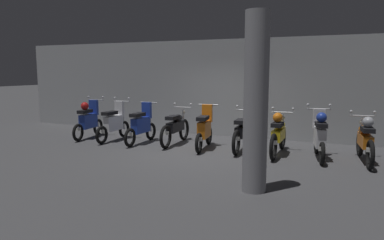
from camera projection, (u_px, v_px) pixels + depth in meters
The scene contains 12 objects.
ground_plane at pixel (198, 152), 9.28m from camera, with size 80.00×80.00×0.00m, color #424244.
back_wall at pixel (229, 88), 11.48m from camera, with size 16.00×0.30×3.08m, color #9EA0A3.
motorbike_slot_0 at pixel (89, 120), 11.20m from camera, with size 0.59×1.68×1.29m.
motorbike_slot_1 at pixel (114, 123), 10.78m from camera, with size 0.59×1.68×1.29m.
motorbike_slot_2 at pixel (141, 125), 10.37m from camera, with size 0.56×1.68×1.18m.
motorbike_slot_3 at pixel (176, 127), 10.24m from camera, with size 0.59×1.95×1.15m.
motorbike_slot_4 at pixel (205, 129), 9.64m from camera, with size 0.56×1.68×1.18m.
motorbike_slot_5 at pixel (242, 132), 9.47m from camera, with size 0.59×1.95×1.15m.
motorbike_slot_6 at pixel (279, 134), 8.93m from camera, with size 0.59×1.95×1.15m.
motorbike_slot_7 at pixel (320, 135), 8.49m from camera, with size 0.58×1.67×1.29m.
motorbike_slot_8 at pixel (365, 140), 8.17m from camera, with size 0.59×1.95×1.15m.
support_pillar at pixel (256, 103), 6.07m from camera, with size 0.42×0.42×3.08m, color gray.
Camera 1 is at (3.39, -8.43, 2.08)m, focal length 33.41 mm.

